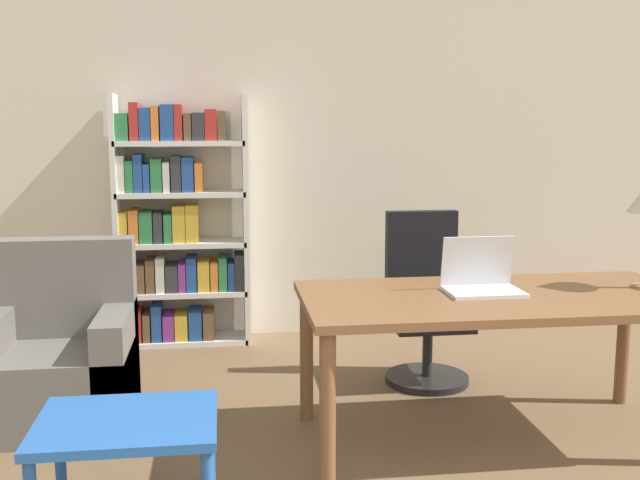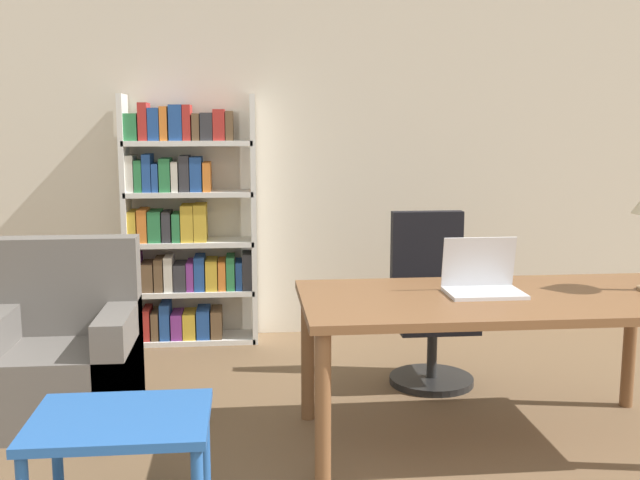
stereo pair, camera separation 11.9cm
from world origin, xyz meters
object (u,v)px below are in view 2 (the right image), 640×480
(desk, at_px, (499,312))
(laptop, at_px, (482,281))
(bookshelf, at_px, (183,227))
(side_table_blue, at_px, (121,433))
(armchair, at_px, (61,361))
(office_chair, at_px, (430,307))

(desk, distance_m, laptop, 0.17)
(desk, xyz_separation_m, bookshelf, (-1.63, 1.88, 0.17))
(side_table_blue, relative_size, armchair, 0.71)
(laptop, xyz_separation_m, armchair, (-2.11, 0.47, -0.48))
(side_table_blue, xyz_separation_m, bookshelf, (0.04, 2.52, 0.42))
(desk, bearing_deg, laptop, 135.22)
(laptop, distance_m, armchair, 2.22)
(desk, height_order, office_chair, office_chair)
(side_table_blue, distance_m, bookshelf, 2.56)
(laptop, height_order, side_table_blue, laptop)
(bookshelf, bearing_deg, desk, -48.99)
(desk, bearing_deg, armchair, 166.15)
(armchair, bearing_deg, side_table_blue, -66.99)
(desk, relative_size, side_table_blue, 2.84)
(laptop, relative_size, office_chair, 0.35)
(side_table_blue, bearing_deg, office_chair, 44.90)
(side_table_blue, bearing_deg, bookshelf, 89.06)
(desk, bearing_deg, side_table_blue, -158.91)
(desk, xyz_separation_m, office_chair, (-0.10, 0.92, -0.20))
(laptop, distance_m, side_table_blue, 1.80)
(office_chair, height_order, side_table_blue, office_chair)
(laptop, relative_size, side_table_blue, 0.54)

